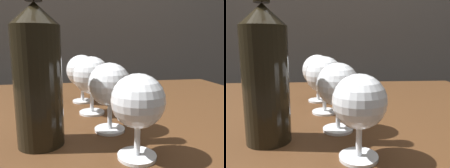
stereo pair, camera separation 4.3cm
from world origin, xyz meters
TOP-DOWN VIEW (x-y plane):
  - dining_table at (0.00, 0.00)m, footprint 1.19×0.78m
  - wine_glass_cabernet at (0.09, -0.28)m, footprint 0.08×0.08m
  - wine_glass_amber at (0.07, -0.16)m, footprint 0.08×0.08m
  - wine_glass_pinot at (0.04, -0.05)m, footprint 0.09×0.09m
  - wine_glass_rose at (0.03, 0.07)m, footprint 0.09×0.09m
  - wine_bottle at (-0.06, -0.20)m, footprint 0.08×0.08m

SIDE VIEW (x-z plane):
  - dining_table at x=0.00m, z-range 0.27..1.01m
  - wine_glass_cabernet at x=0.09m, z-range 0.77..0.89m
  - wine_glass_amber at x=0.07m, z-range 0.77..0.90m
  - wine_glass_rose at x=0.03m, z-range 0.77..0.90m
  - wine_glass_pinot at x=0.04m, z-range 0.77..0.90m
  - wine_bottle at x=-0.06m, z-range 0.71..1.03m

